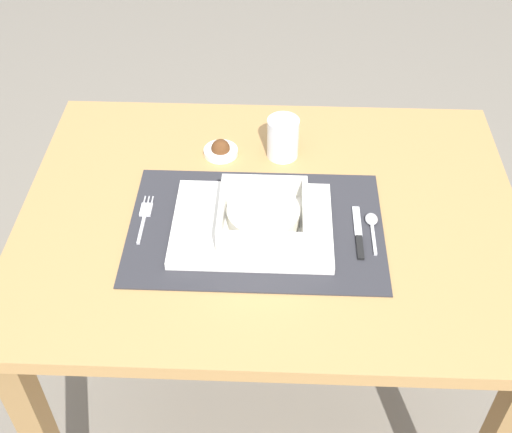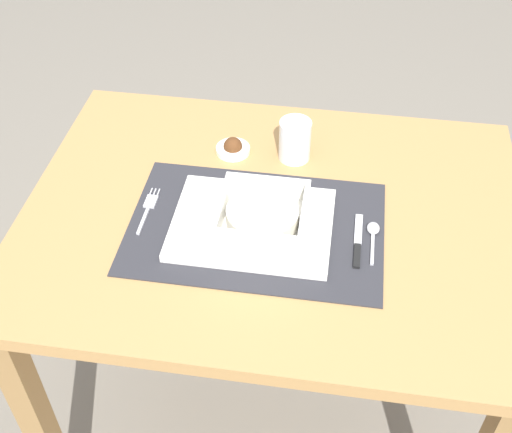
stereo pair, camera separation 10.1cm
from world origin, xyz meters
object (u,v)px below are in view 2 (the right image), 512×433
(porridge_bowl, at_px, (262,217))
(butter_knife, at_px, (358,244))
(spoon, at_px, (373,232))
(fork, at_px, (149,207))
(drinking_glass, at_px, (295,142))
(dining_table, at_px, (272,250))
(condiment_saucer, at_px, (233,148))

(porridge_bowl, distance_m, butter_knife, 0.18)
(porridge_bowl, distance_m, spoon, 0.21)
(fork, relative_size, butter_knife, 0.94)
(spoon, height_order, butter_knife, spoon)
(butter_knife, distance_m, drinking_glass, 0.29)
(dining_table, xyz_separation_m, condiment_saucer, (-0.11, 0.18, 0.12))
(porridge_bowl, bearing_deg, drinking_glass, 81.94)
(fork, distance_m, drinking_glass, 0.34)
(porridge_bowl, height_order, drinking_glass, drinking_glass)
(dining_table, xyz_separation_m, butter_knife, (0.17, -0.07, 0.11))
(dining_table, height_order, fork, fork)
(dining_table, bearing_deg, fork, -173.62)
(spoon, bearing_deg, drinking_glass, 128.27)
(porridge_bowl, bearing_deg, spoon, 7.28)
(fork, bearing_deg, spoon, -2.78)
(fork, height_order, condiment_saucer, condiment_saucer)
(dining_table, relative_size, butter_knife, 7.05)
(dining_table, distance_m, porridge_bowl, 0.16)
(condiment_saucer, bearing_deg, spoon, -34.68)
(dining_table, bearing_deg, condiment_saucer, 121.97)
(porridge_bowl, height_order, butter_knife, porridge_bowl)
(drinking_glass, distance_m, condiment_saucer, 0.14)
(butter_knife, bearing_deg, fork, 177.96)
(dining_table, bearing_deg, porridge_bowl, -101.15)
(condiment_saucer, bearing_deg, dining_table, -58.03)
(butter_knife, height_order, condiment_saucer, condiment_saucer)
(dining_table, relative_size, fork, 7.47)
(dining_table, bearing_deg, spoon, -9.92)
(drinking_glass, bearing_deg, spoon, -51.04)
(dining_table, bearing_deg, butter_knife, -21.76)
(dining_table, height_order, spoon, spoon)
(dining_table, height_order, condiment_saucer, condiment_saucer)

